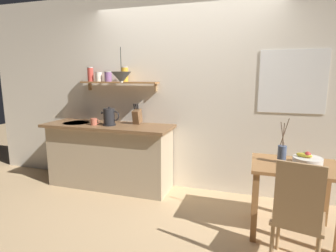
{
  "coord_description": "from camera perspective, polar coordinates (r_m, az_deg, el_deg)",
  "views": [
    {
      "loc": [
        0.95,
        -3.03,
        1.59
      ],
      "look_at": [
        -0.1,
        0.25,
        0.95
      ],
      "focal_mm": 29.3,
      "sensor_mm": 36.0,
      "label": 1
    }
  ],
  "objects": [
    {
      "name": "twig_vase",
      "position": [
        2.97,
        22.61,
        -5.29
      ],
      "size": [
        0.09,
        0.08,
        0.45
      ],
      "color": "#475675",
      "rests_on": "dining_table"
    },
    {
      "name": "pendant_lamp",
      "position": [
        3.6,
        -9.68,
        9.93
      ],
      "size": [
        0.26,
        0.26,
        0.45
      ],
      "color": "black"
    },
    {
      "name": "back_wall",
      "position": [
        3.76,
        6.36,
        6.82
      ],
      "size": [
        6.8,
        0.11,
        2.7
      ],
      "color": "silver",
      "rests_on": "ground_plane"
    },
    {
      "name": "dining_table",
      "position": [
        3.03,
        24.81,
        -9.87
      ],
      "size": [
        0.82,
        0.63,
        0.73
      ],
      "color": "#9E6B3D",
      "rests_on": "ground_plane"
    },
    {
      "name": "wall_shelf",
      "position": [
        4.03,
        -11.52,
        9.64
      ],
      "size": [
        1.16,
        0.2,
        0.34
      ],
      "color": "#9E6B3D"
    },
    {
      "name": "kitchen_counter",
      "position": [
        4.03,
        -12.05,
        -5.94
      ],
      "size": [
        1.83,
        0.63,
        0.91
      ],
      "color": "tan",
      "rests_on": "ground_plane"
    },
    {
      "name": "coffee_mug_by_sink",
      "position": [
        3.91,
        -15.1,
        0.89
      ],
      "size": [
        0.13,
        0.09,
        0.09
      ],
      "color": "#C6664C",
      "rests_on": "kitchen_counter"
    },
    {
      "name": "knife_block",
      "position": [
        3.86,
        -6.43,
        2.06
      ],
      "size": [
        0.09,
        0.17,
        0.29
      ],
      "color": "brown",
      "rests_on": "kitchen_counter"
    },
    {
      "name": "electric_kettle",
      "position": [
        3.82,
        -12.1,
        1.84
      ],
      "size": [
        0.27,
        0.18,
        0.26
      ],
      "color": "black",
      "rests_on": "kitchen_counter"
    },
    {
      "name": "dining_chair_near",
      "position": [
        2.48,
        25.41,
        -16.1
      ],
      "size": [
        0.46,
        0.48,
        0.96
      ],
      "color": "tan",
      "rests_on": "ground_plane"
    },
    {
      "name": "ground_plane",
      "position": [
        3.55,
        0.32,
        -16.09
      ],
      "size": [
        14.0,
        14.0,
        0.0
      ],
      "primitive_type": "plane",
      "color": "tan"
    },
    {
      "name": "fruit_bowl",
      "position": [
        3.01,
        26.98,
        -6.29
      ],
      "size": [
        0.27,
        0.27,
        0.13
      ],
      "color": "silver",
      "rests_on": "dining_table"
    }
  ]
}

